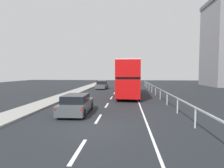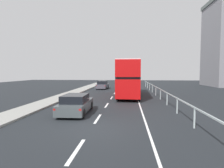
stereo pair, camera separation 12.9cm
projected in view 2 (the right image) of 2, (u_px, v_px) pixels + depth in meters
name	position (u px, v px, depth m)	size (l,w,h in m)	color
ground_plane	(92.00, 128.00, 10.07)	(73.18, 120.00, 0.10)	black
lane_paint_markings	(127.00, 103.00, 17.96)	(3.18, 46.00, 0.01)	silver
bridge_side_railing	(164.00, 93.00, 18.44)	(0.10, 42.00, 1.16)	#AAB8B8
double_decker_bus_red	(129.00, 78.00, 23.03)	(2.86, 10.67, 4.41)	red
hatchback_car_near	(76.00, 104.00, 13.36)	(1.99, 4.38, 1.41)	#434A4D
sedan_car_ahead	(103.00, 85.00, 33.10)	(1.89, 4.32, 1.49)	#4B4A55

